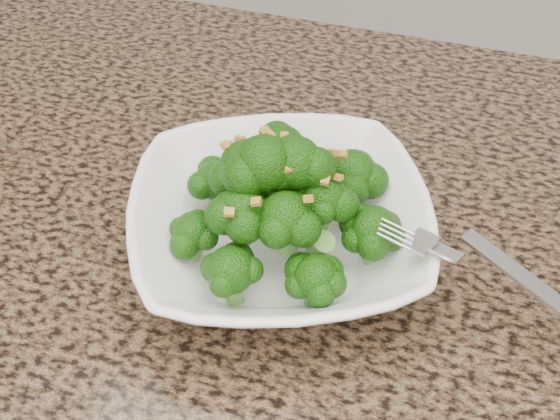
% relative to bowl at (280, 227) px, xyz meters
% --- Properties ---
extents(granite_counter, '(1.64, 1.04, 0.03)m').
position_rel_bowl_xyz_m(granite_counter, '(-0.02, -0.12, -0.05)').
color(granite_counter, brown).
rests_on(granite_counter, cabinet).
extents(bowl, '(0.32, 0.32, 0.06)m').
position_rel_bowl_xyz_m(bowl, '(0.00, 0.00, 0.00)').
color(bowl, white).
rests_on(bowl, granite_counter).
extents(broccoli_pile, '(0.22, 0.22, 0.08)m').
position_rel_bowl_xyz_m(broccoli_pile, '(0.00, -0.00, 0.07)').
color(broccoli_pile, '#1A5509').
rests_on(broccoli_pile, bowl).
extents(garlic_topping, '(0.13, 0.13, 0.01)m').
position_rel_bowl_xyz_m(garlic_topping, '(0.00, -0.00, 0.11)').
color(garlic_topping, gold).
rests_on(garlic_topping, broccoli_pile).
extents(fork, '(0.19, 0.11, 0.01)m').
position_rel_bowl_xyz_m(fork, '(0.14, -0.02, 0.04)').
color(fork, silver).
rests_on(fork, bowl).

